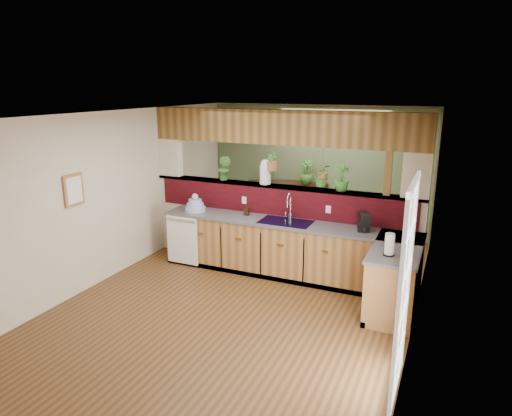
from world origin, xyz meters
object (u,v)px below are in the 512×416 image
at_px(coffee_maker, 364,223).
at_px(glass_jar, 265,172).
at_px(paper_towel, 389,245).
at_px(dish_stack, 195,206).
at_px(faucet, 289,205).
at_px(soap_dispenser, 247,210).
at_px(shelving_console, 287,207).

bearing_deg(coffee_maker, glass_jar, 145.28).
xyz_separation_m(paper_towel, glass_jar, (-2.20, 1.22, 0.56)).
relative_size(paper_towel, glass_jar, 0.75).
relative_size(dish_stack, glass_jar, 0.86).
distance_m(faucet, dish_stack, 1.64).
bearing_deg(paper_towel, dish_stack, 166.18).
relative_size(dish_stack, soap_dispenser, 2.05).
bearing_deg(faucet, paper_towel, -30.74).
distance_m(dish_stack, coffee_maker, 2.82).
distance_m(faucet, shelving_console, 2.35).
relative_size(glass_jar, shelving_console, 0.25).
height_order(dish_stack, shelving_console, dish_stack).
xyz_separation_m(faucet, dish_stack, (-1.62, -0.19, -0.14)).
xyz_separation_m(soap_dispenser, shelving_console, (-0.08, 2.18, -0.49)).
bearing_deg(soap_dispenser, dish_stack, -172.16).
height_order(soap_dispenser, coffee_maker, coffee_maker).
relative_size(faucet, paper_towel, 1.42).
xyz_separation_m(coffee_maker, shelving_console, (-2.00, 2.24, -0.52)).
height_order(faucet, coffee_maker, faucet).
distance_m(soap_dispenser, glass_jar, 0.70).
bearing_deg(coffee_maker, faucet, 150.64).
relative_size(soap_dispenser, shelving_console, 0.11).
distance_m(glass_jar, shelving_console, 2.21).
distance_m(faucet, coffee_maker, 1.21).
relative_size(faucet, glass_jar, 1.07).
xyz_separation_m(soap_dispenser, coffee_maker, (1.92, -0.06, 0.04)).
bearing_deg(coffee_maker, dish_stack, 157.90).
xyz_separation_m(faucet, shelving_console, (-0.80, 2.12, -0.63)).
xyz_separation_m(soap_dispenser, paper_towel, (2.41, -0.94, 0.05)).
bearing_deg(glass_jar, shelving_console, 98.73).
distance_m(paper_towel, glass_jar, 2.58).
bearing_deg(shelving_console, soap_dispenser, -112.13).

